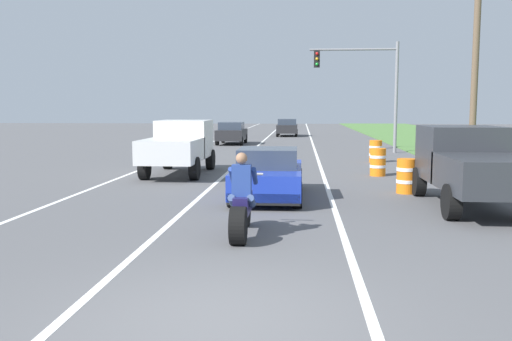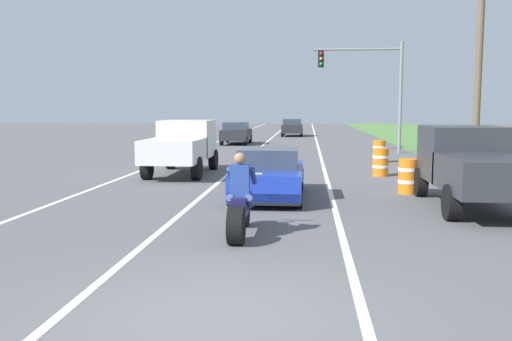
# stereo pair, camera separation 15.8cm
# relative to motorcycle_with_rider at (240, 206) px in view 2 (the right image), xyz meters

# --- Properties ---
(ground_plane) EXTENTS (160.00, 160.00, 0.00)m
(ground_plane) POSITION_rel_motorcycle_with_rider_xyz_m (0.15, -4.12, -0.59)
(ground_plane) COLOR #565659
(lane_stripe_left_solid) EXTENTS (0.14, 120.00, 0.01)m
(lane_stripe_left_solid) POSITION_rel_motorcycle_with_rider_xyz_m (-5.25, 15.88, -0.59)
(lane_stripe_left_solid) COLOR white
(lane_stripe_left_solid) RESTS_ON ground
(lane_stripe_right_solid) EXTENTS (0.14, 120.00, 0.01)m
(lane_stripe_right_solid) POSITION_rel_motorcycle_with_rider_xyz_m (1.95, 15.88, -0.59)
(lane_stripe_right_solid) COLOR white
(lane_stripe_right_solid) RESTS_ON ground
(lane_stripe_centre_dashed) EXTENTS (0.14, 120.00, 0.01)m
(lane_stripe_centre_dashed) POSITION_rel_motorcycle_with_rider_xyz_m (-1.65, 15.88, -0.59)
(lane_stripe_centre_dashed) COLOR white
(lane_stripe_centre_dashed) RESTS_ON ground
(motorcycle_with_rider) EXTENTS (0.70, 2.21, 1.62)m
(motorcycle_with_rider) POSITION_rel_motorcycle_with_rider_xyz_m (0.00, 0.00, 0.00)
(motorcycle_with_rider) COLOR black
(motorcycle_with_rider) RESTS_ON ground
(sports_car_blue) EXTENTS (1.84, 4.30, 1.37)m
(sports_car_blue) POSITION_rel_motorcycle_with_rider_xyz_m (0.23, 4.67, 0.04)
(sports_car_blue) COLOR #1E38B2
(sports_car_blue) RESTS_ON ground
(pickup_truck_left_lane_white) EXTENTS (2.02, 4.80, 1.98)m
(pickup_truck_left_lane_white) POSITION_rel_motorcycle_with_rider_xyz_m (-3.36, 9.74, 0.51)
(pickup_truck_left_lane_white) COLOR silver
(pickup_truck_left_lane_white) RESTS_ON ground
(pickup_truck_right_shoulder_dark_grey) EXTENTS (2.02, 4.80, 1.98)m
(pickup_truck_right_shoulder_dark_grey) POSITION_rel_motorcycle_with_rider_xyz_m (5.29, 3.58, 0.51)
(pickup_truck_right_shoulder_dark_grey) COLOR #2D3035
(pickup_truck_right_shoulder_dark_grey) RESTS_ON ground
(traffic_light_mast_near) EXTENTS (4.80, 0.34, 6.00)m
(traffic_light_mast_near) POSITION_rel_motorcycle_with_rider_xyz_m (4.78, 20.38, 3.42)
(traffic_light_mast_near) COLOR gray
(traffic_light_mast_near) RESTS_ON ground
(utility_pole_roadside) EXTENTS (0.24, 0.24, 7.84)m
(utility_pole_roadside) POSITION_rel_motorcycle_with_rider_xyz_m (7.39, 10.51, 3.33)
(utility_pole_roadside) COLOR brown
(utility_pole_roadside) RESTS_ON ground
(construction_barrel_nearest) EXTENTS (0.58, 0.58, 1.00)m
(construction_barrel_nearest) POSITION_rel_motorcycle_with_rider_xyz_m (4.16, 5.77, -0.09)
(construction_barrel_nearest) COLOR orange
(construction_barrel_nearest) RESTS_ON ground
(construction_barrel_mid) EXTENTS (0.58, 0.58, 1.00)m
(construction_barrel_mid) POSITION_rel_motorcycle_with_rider_xyz_m (3.91, 9.86, -0.09)
(construction_barrel_mid) COLOR orange
(construction_barrel_mid) RESTS_ON ground
(construction_barrel_far) EXTENTS (0.58, 0.58, 1.00)m
(construction_barrel_far) POSITION_rel_motorcycle_with_rider_xyz_m (4.50, 14.90, -0.09)
(construction_barrel_far) COLOR orange
(construction_barrel_far) RESTS_ON ground
(distant_car_far_ahead) EXTENTS (1.80, 4.00, 1.50)m
(distant_car_far_ahead) POSITION_rel_motorcycle_with_rider_xyz_m (-3.56, 26.89, 0.18)
(distant_car_far_ahead) COLOR #262628
(distant_car_far_ahead) RESTS_ON ground
(distant_car_further_ahead) EXTENTS (1.80, 4.00, 1.50)m
(distant_car_further_ahead) POSITION_rel_motorcycle_with_rider_xyz_m (-0.06, 37.93, 0.18)
(distant_car_further_ahead) COLOR #262628
(distant_car_further_ahead) RESTS_ON ground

